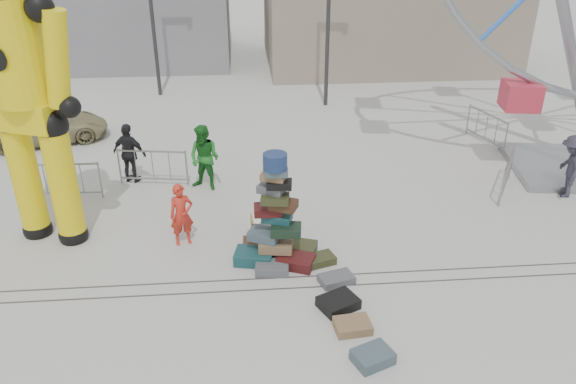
{
  "coord_description": "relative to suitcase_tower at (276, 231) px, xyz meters",
  "views": [
    {
      "loc": [
        -0.44,
        -9.17,
        7.33
      ],
      "look_at": [
        0.53,
        2.33,
        1.45
      ],
      "focal_mm": 35.0,
      "sensor_mm": 36.0,
      "label": 1
    }
  ],
  "objects": [
    {
      "name": "ground",
      "position": [
        -0.21,
        -1.77,
        -0.75
      ],
      "size": [
        90.0,
        90.0,
        0.0
      ],
      "primitive_type": "plane",
      "color": "#9E9E99",
      "rests_on": "ground"
    },
    {
      "name": "track_line_near",
      "position": [
        -0.21,
        -1.17,
        -0.74
      ],
      "size": [
        40.0,
        0.04,
        0.01
      ],
      "primitive_type": "cube",
      "color": "#47443F",
      "rests_on": "ground"
    },
    {
      "name": "track_line_far",
      "position": [
        -0.21,
        -0.77,
        -0.74
      ],
      "size": [
        40.0,
        0.04,
        0.01
      ],
      "primitive_type": "cube",
      "color": "#47443F",
      "rests_on": "ground"
    },
    {
      "name": "building_right",
      "position": [
        6.79,
        18.23,
        1.75
      ],
      "size": [
        12.0,
        8.0,
        5.0
      ],
      "primitive_type": "cube",
      "color": "gray",
      "rests_on": "ground"
    },
    {
      "name": "building_left",
      "position": [
        -6.21,
        20.23,
        1.45
      ],
      "size": [
        10.0,
        8.0,
        4.4
      ],
      "primitive_type": "cube",
      "color": "gray",
      "rests_on": "ground"
    },
    {
      "name": "suitcase_tower",
      "position": [
        0.0,
        0.0,
        0.0
      ],
      "size": [
        2.03,
        1.69,
        2.68
      ],
      "rotation": [
        0.0,
        0.0,
        -0.25
      ],
      "color": "#18454A",
      "rests_on": "ground"
    },
    {
      "name": "crash_test_dummy",
      "position": [
        -5.39,
        1.45,
        2.91
      ],
      "size": [
        2.73,
        1.4,
        6.94
      ],
      "rotation": [
        0.0,
        0.0,
        -0.35
      ],
      "color": "black",
      "rests_on": "ground"
    },
    {
      "name": "steamer_trunk",
      "position": [
        -0.1,
        1.23,
        -0.54
      ],
      "size": [
        0.91,
        0.56,
        0.41
      ],
      "primitive_type": "cube",
      "rotation": [
        0.0,
        0.0,
        0.07
      ],
      "color": "silver",
      "rests_on": "ground"
    },
    {
      "name": "row_case_0",
      "position": [
        0.95,
        -0.28,
        -0.65
      ],
      "size": [
        0.87,
        0.67,
        0.19
      ],
      "primitive_type": "cube",
      "rotation": [
        0.0,
        0.0,
        0.32
      ],
      "color": "#363B1D",
      "rests_on": "ground"
    },
    {
      "name": "row_case_1",
      "position": [
        1.25,
        -1.03,
        -0.66
      ],
      "size": [
        0.84,
        0.66,
        0.17
      ],
      "primitive_type": "cube",
      "rotation": [
        0.0,
        0.0,
        0.3
      ],
      "color": "#56585D",
      "rests_on": "ground"
    },
    {
      "name": "row_case_2",
      "position": [
        1.15,
        -1.89,
        -0.64
      ],
      "size": [
        0.95,
        0.87,
        0.23
      ],
      "primitive_type": "cube",
      "rotation": [
        0.0,
        0.0,
        0.45
      ],
      "color": "black",
      "rests_on": "ground"
    },
    {
      "name": "row_case_3",
      "position": [
        1.31,
        -2.59,
        -0.65
      ],
      "size": [
        0.74,
        0.59,
        0.19
      ],
      "primitive_type": "cube",
      "rotation": [
        0.0,
        0.0,
        0.11
      ],
      "color": "olive",
      "rests_on": "ground"
    },
    {
      "name": "row_case_4",
      "position": [
        1.51,
        -3.47,
        -0.63
      ],
      "size": [
        0.84,
        0.75,
        0.24
      ],
      "primitive_type": "cube",
      "rotation": [
        0.0,
        0.0,
        0.4
      ],
      "color": "#455962",
      "rests_on": "ground"
    },
    {
      "name": "barricade_dummy_b",
      "position": [
        -5.67,
        3.52,
        -0.2
      ],
      "size": [
        2.0,
        0.15,
        1.1
      ],
      "primitive_type": null,
      "rotation": [
        0.0,
        0.0,
        -0.03
      ],
      "color": "gray",
      "rests_on": "ground"
    },
    {
      "name": "barricade_dummy_c",
      "position": [
        -3.33,
        4.25,
        -0.2
      ],
      "size": [
        1.99,
        0.41,
        1.1
      ],
      "primitive_type": null,
      "rotation": [
        0.0,
        0.0,
        -0.16
      ],
      "color": "gray",
      "rests_on": "ground"
    },
    {
      "name": "barricade_wheel_front",
      "position": [
        6.77,
        2.9,
        -0.2
      ],
      "size": [
        1.13,
        1.76,
        1.1
      ],
      "primitive_type": null,
      "rotation": [
        0.0,
        0.0,
        1.02
      ],
      "color": "gray",
      "rests_on": "ground"
    },
    {
      "name": "barricade_wheel_back",
      "position": [
        7.66,
        6.56,
        -0.2
      ],
      "size": [
        0.63,
        1.95,
        1.1
      ],
      "primitive_type": null,
      "rotation": [
        0.0,
        0.0,
        -1.3
      ],
      "color": "gray",
      "rests_on": "ground"
    },
    {
      "name": "pedestrian_red",
      "position": [
        -2.2,
        0.88,
        0.03
      ],
      "size": [
        0.65,
        0.52,
        1.57
      ],
      "primitive_type": "imported",
      "rotation": [
        0.0,
        0.0,
        0.29
      ],
      "color": "red",
      "rests_on": "ground"
    },
    {
      "name": "pedestrian_green",
      "position": [
        -1.78,
        3.83,
        0.21
      ],
      "size": [
        1.17,
        1.08,
        1.92
      ],
      "primitive_type": "imported",
      "rotation": [
        0.0,
        0.0,
        -0.49
      ],
      "color": "#1A6A20",
      "rests_on": "ground"
    },
    {
      "name": "pedestrian_black",
      "position": [
        -3.99,
        4.5,
        0.15
      ],
      "size": [
        1.15,
        0.81,
        1.81
      ],
      "primitive_type": "imported",
      "rotation": [
        0.0,
        0.0,
        2.75
      ],
      "color": "black",
      "rests_on": "ground"
    },
    {
      "name": "pedestrian_grey",
      "position": [
        8.35,
        2.54,
        0.15
      ],
      "size": [
        0.95,
        1.3,
        1.8
      ],
      "primitive_type": "imported",
      "rotation": [
        0.0,
        0.0,
        -1.84
      ],
      "color": "#282734",
      "rests_on": "ground"
    },
    {
      "name": "parked_suv",
      "position": [
        -7.36,
        8.03,
        -0.21
      ],
      "size": [
        4.21,
        2.86,
        1.07
      ],
      "primitive_type": "imported",
      "rotation": [
        0.0,
        0.0,
        1.88
      ],
      "color": "#8F875C",
      "rests_on": "ground"
    }
  ]
}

